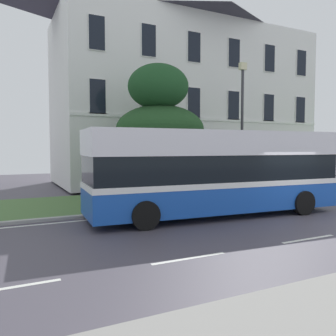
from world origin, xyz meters
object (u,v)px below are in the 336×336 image
object	(u,v)px
evergreen_tree	(160,144)
street_lamp_post	(242,121)
single_decker_bus	(216,172)
georgian_townhouse	(184,97)

from	to	relation	value
evergreen_tree	street_lamp_post	size ratio (longest dim) A/B	0.99
evergreen_tree	street_lamp_post	world-z (taller)	street_lamp_post
single_decker_bus	evergreen_tree	bearing A→B (deg)	94.97
georgian_townhouse	evergreen_tree	world-z (taller)	georgian_townhouse
evergreen_tree	single_decker_bus	distance (m)	5.14
single_decker_bus	street_lamp_post	size ratio (longest dim) A/B	1.49
evergreen_tree	single_decker_bus	xyz separation A→B (m)	(0.10, -5.01, -1.11)
single_decker_bus	street_lamp_post	xyz separation A→B (m)	(3.69, 3.11, 2.31)
evergreen_tree	street_lamp_post	distance (m)	4.41
georgian_townhouse	evergreen_tree	size ratio (longest dim) A/B	2.82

